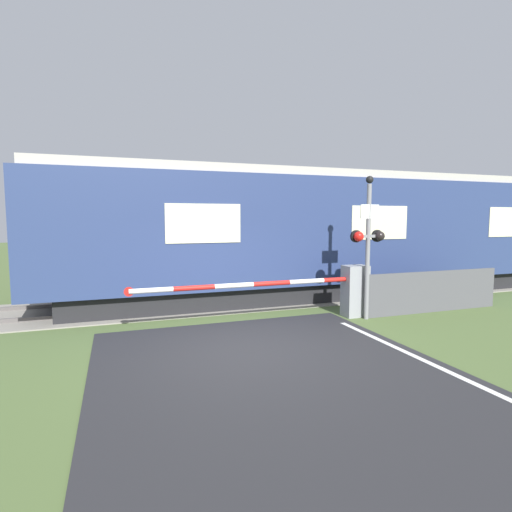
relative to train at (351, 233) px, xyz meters
name	(u,v)px	position (x,y,z in m)	size (l,w,h in m)	color
ground_plane	(251,349)	(-4.99, -4.35, -2.01)	(80.00, 80.00, 0.00)	#4C6033
track_bed	(204,303)	(-4.99, 0.00, -1.98)	(36.00, 3.20, 0.13)	gray
train	(351,233)	(0.00, 0.00, 0.00)	(19.18, 3.01, 3.92)	black
crossing_barrier	(340,290)	(-2.10, -2.79, -1.30)	(5.90, 0.44, 1.31)	gray
signal_post	(368,239)	(-1.54, -3.15, 0.00)	(0.90, 0.26, 3.52)	gray
roadside_fence	(434,292)	(0.61, -3.10, -1.46)	(4.19, 0.06, 1.10)	#4C4C51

